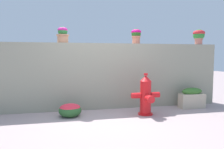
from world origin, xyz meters
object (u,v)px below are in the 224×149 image
potted_plant_1 (63,34)px  flower_bush_left (70,110)px  fire_hydrant (146,96)px  planter_box (192,98)px  potted_plant_3 (199,35)px  potted_plant_2 (136,35)px

potted_plant_1 → flower_bush_left: size_ratio=0.79×
fire_hydrant → planter_box: 1.40m
potted_plant_3 → flower_bush_left: size_ratio=0.84×
potted_plant_3 → planter_box: bearing=-133.8°
fire_hydrant → planter_box: (1.35, 0.35, -0.17)m
fire_hydrant → potted_plant_1: bearing=154.2°
potted_plant_2 → flower_bush_left: bearing=-158.4°
fire_hydrant → flower_bush_left: bearing=173.1°
potted_plant_1 → planter_box: potted_plant_1 is taller
potted_plant_3 → planter_box: size_ratio=0.65×
planter_box → potted_plant_1: bearing=170.8°
potted_plant_1 → flower_bush_left: 1.78m
potted_plant_2 → planter_box: size_ratio=0.61×
potted_plant_2 → potted_plant_3: potted_plant_3 is taller
potted_plant_2 → fire_hydrant: 1.66m
flower_bush_left → planter_box: planter_box is taller
potted_plant_1 → fire_hydrant: size_ratio=0.42×
fire_hydrant → flower_bush_left: 1.67m
potted_plant_1 → planter_box: size_ratio=0.61×
flower_bush_left → planter_box: size_ratio=0.77×
potted_plant_1 → potted_plant_3: 3.57m
potted_plant_2 → potted_plant_1: bearing=-179.7°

